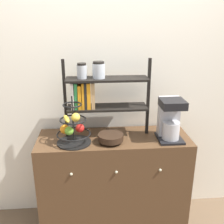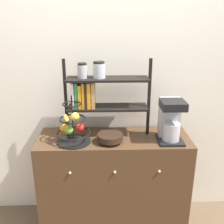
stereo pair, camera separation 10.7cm
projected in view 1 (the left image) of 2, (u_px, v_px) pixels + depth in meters
name	position (u px, v px, depth m)	size (l,w,h in m)	color
wall_back	(111.00, 84.00, 2.38)	(7.00, 0.05, 2.60)	silver
sideboard	(114.00, 182.00, 2.41)	(1.31, 0.48, 0.90)	#4C331E
coffee_maker	(170.00, 119.00, 2.19)	(0.20, 0.24, 0.35)	black
fruit_stand	(73.00, 128.00, 2.11)	(0.28, 0.28, 0.40)	black
wooden_bowl	(111.00, 138.00, 2.15)	(0.21, 0.21, 0.07)	black
shelf_hutch	(95.00, 91.00, 2.17)	(0.73, 0.20, 0.67)	black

